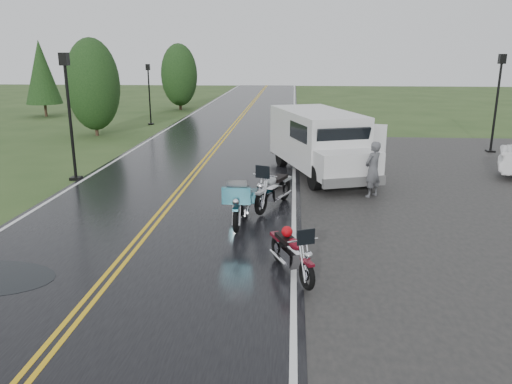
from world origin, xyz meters
TOP-DOWN VIEW (x-y plane):
  - ground at (0.00, 0.00)m, footprint 120.00×120.00m
  - road at (0.00, 10.00)m, footprint 8.00×100.00m
  - motorcycle_red at (4.05, -1.55)m, footprint 1.48×2.14m
  - motorcycle_teal at (2.34, 1.50)m, footprint 0.89×2.32m
  - motorcycle_silver at (2.87, 2.96)m, footprint 1.65×2.49m
  - van_white at (4.50, 5.85)m, footprint 4.19×6.62m
  - person_at_van at (6.27, 5.19)m, footprint 0.76×0.76m
  - lamp_post_near_left at (-4.15, 6.71)m, footprint 0.39×0.39m
  - lamp_post_far_left at (-5.38, 21.01)m, footprint 0.33×0.33m
  - lamp_post_far_right at (12.90, 13.14)m, footprint 0.38×0.38m
  - tree_left_mid at (-7.18, 16.50)m, footprint 2.88×2.88m
  - tree_left_far at (-5.38, 29.65)m, footprint 2.87×2.87m
  - pine_left_far at (-14.12, 24.59)m, footprint 2.50×2.50m

SIDE VIEW (x-z plane):
  - ground at x=0.00m, z-range 0.00..0.00m
  - road at x=0.00m, z-range 0.00..0.04m
  - motorcycle_red at x=4.05m, z-range 0.00..1.19m
  - motorcycle_teal at x=2.34m, z-range 0.00..1.36m
  - motorcycle_silver at x=2.87m, z-range 0.00..1.39m
  - person_at_van at x=6.27m, z-range 0.00..1.78m
  - van_white at x=4.50m, z-range 0.00..2.44m
  - lamp_post_far_left at x=-5.38m, z-range 0.00..3.82m
  - tree_left_far at x=-5.38m, z-range 0.00..4.42m
  - lamp_post_far_right at x=12.90m, z-range 0.00..4.47m
  - tree_left_mid at x=-7.18m, z-range 0.00..4.50m
  - lamp_post_near_left at x=-4.15m, z-range 0.00..4.54m
  - pine_left_far at x=-14.12m, z-range 0.00..5.21m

